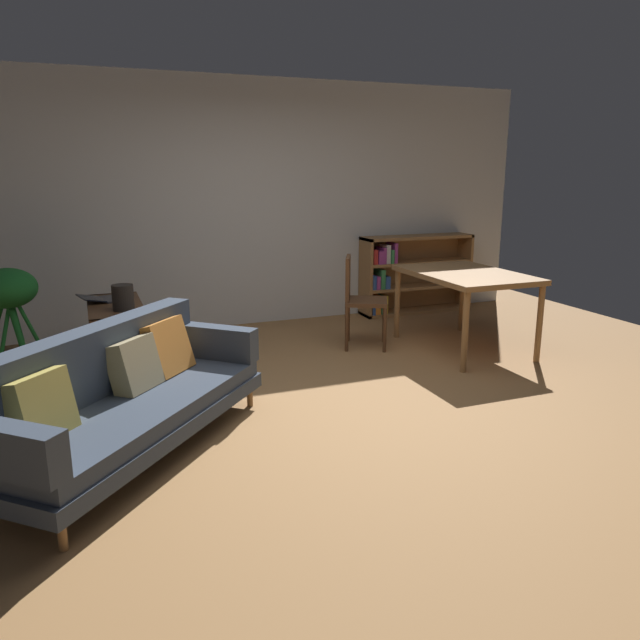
{
  "coord_description": "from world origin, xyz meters",
  "views": [
    {
      "loc": [
        -1.77,
        -4.01,
        1.73
      ],
      "look_at": [
        -0.04,
        0.42,
        0.55
      ],
      "focal_mm": 34.2,
      "sensor_mm": 36.0,
      "label": 1
    }
  ],
  "objects": [
    {
      "name": "media_console",
      "position": [
        -1.55,
        1.41,
        0.29
      ],
      "size": [
        0.45,
        1.08,
        0.6
      ],
      "color": "#56351E",
      "rests_on": "ground_plane"
    },
    {
      "name": "ground_plane",
      "position": [
        0.0,
        0.0,
        0.0
      ],
      "size": [
        8.16,
        8.16,
        0.0
      ],
      "primitive_type": "plane",
      "color": "#9E7042"
    },
    {
      "name": "open_laptop",
      "position": [
        -1.62,
        1.62,
        0.62
      ],
      "size": [
        0.46,
        0.39,
        0.06
      ],
      "color": "#333338",
      "rests_on": "media_console"
    },
    {
      "name": "bookshelf",
      "position": [
        1.94,
        2.51,
        0.47
      ],
      "size": [
        1.42,
        0.33,
        0.95
      ],
      "color": "olive",
      "rests_on": "ground_plane"
    },
    {
      "name": "desk_speaker",
      "position": [
        -1.5,
        1.16,
        0.7
      ],
      "size": [
        0.18,
        0.18,
        0.21
      ],
      "color": "#2D2823",
      "rests_on": "media_console"
    },
    {
      "name": "fabric_couch",
      "position": [
        -1.64,
        -0.25,
        0.38
      ],
      "size": [
        1.94,
        2.04,
        0.78
      ],
      "color": "olive",
      "rests_on": "ground_plane"
    },
    {
      "name": "dining_table",
      "position": [
        1.65,
        0.88,
        0.69
      ],
      "size": [
        0.9,
        1.33,
        0.77
      ],
      "color": "olive",
      "rests_on": "ground_plane"
    },
    {
      "name": "back_wall_panel",
      "position": [
        0.0,
        2.7,
        1.35
      ],
      "size": [
        6.8,
        0.1,
        2.7
      ],
      "primitive_type": "cube",
      "color": "silver",
      "rests_on": "ground_plane"
    },
    {
      "name": "dining_chair_near",
      "position": [
        0.73,
        1.34,
        0.51
      ],
      "size": [
        0.54,
        0.54,
        0.91
      ],
      "color": "#56351E",
      "rests_on": "ground_plane"
    },
    {
      "name": "potted_floor_plant",
      "position": [
        -2.39,
        1.63,
        0.6
      ],
      "size": [
        0.48,
        0.51,
        0.93
      ],
      "color": "brown",
      "rests_on": "ground_plane"
    }
  ]
}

